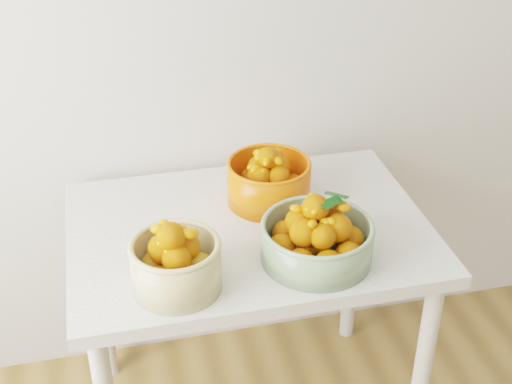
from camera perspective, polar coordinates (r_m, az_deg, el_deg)
table at (r=2.05m, az=-0.55°, el=-4.96°), size 1.00×0.70×0.75m
bowl_cream at (r=1.74m, az=-6.44°, el=-5.66°), size 0.25×0.25×0.19m
bowl_green at (r=1.84m, az=4.91°, el=-3.65°), size 0.36×0.36×0.19m
bowl_orange at (r=2.07m, az=1.01°, el=0.92°), size 0.31×0.31×0.18m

